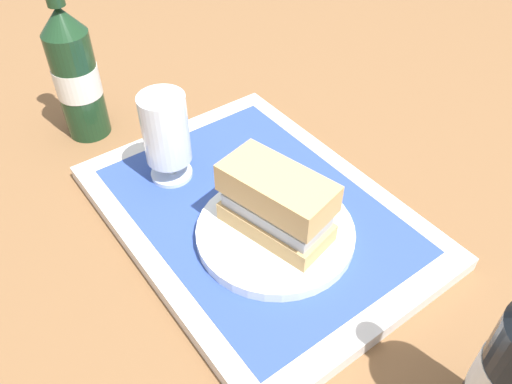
{
  "coord_description": "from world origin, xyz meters",
  "views": [
    {
      "loc": [
        -0.37,
        0.28,
        0.49
      ],
      "look_at": [
        0.0,
        0.0,
        0.05
      ],
      "focal_mm": 36.15,
      "sensor_mm": 36.0,
      "label": 1
    }
  ],
  "objects": [
    {
      "name": "plate",
      "position": [
        -0.05,
        0.01,
        0.03
      ],
      "size": [
        0.19,
        0.19,
        0.01
      ],
      "primitive_type": "cylinder",
      "color": "white",
      "rests_on": "placemat"
    },
    {
      "name": "beer_bottle",
      "position": [
        0.31,
        0.09,
        0.1
      ],
      "size": [
        0.07,
        0.07,
        0.27
      ],
      "color": "#19381E",
      "rests_on": "ground_plane"
    },
    {
      "name": "placemat",
      "position": [
        0.0,
        0.0,
        0.02
      ],
      "size": [
        0.38,
        0.27,
        0.0
      ],
      "primitive_type": "cube",
      "color": "#2D4793",
      "rests_on": "tray"
    },
    {
      "name": "ground_plane",
      "position": [
        0.0,
        0.0,
        0.0
      ],
      "size": [
        3.0,
        3.0,
        0.0
      ],
      "primitive_type": "plane",
      "color": "brown"
    },
    {
      "name": "beer_glass",
      "position": [
        0.12,
        0.05,
        0.09
      ],
      "size": [
        0.06,
        0.06,
        0.12
      ],
      "color": "silver",
      "rests_on": "placemat"
    },
    {
      "name": "tray",
      "position": [
        0.0,
        0.0,
        0.01
      ],
      "size": [
        0.44,
        0.32,
        0.02
      ],
      "primitive_type": "cube",
      "color": "silver",
      "rests_on": "ground_plane"
    },
    {
      "name": "sandwich",
      "position": [
        -0.05,
        0.01,
        0.08
      ],
      "size": [
        0.14,
        0.09,
        0.08
      ],
      "rotation": [
        0.0,
        0.0,
        0.23
      ],
      "color": "tan",
      "rests_on": "plate"
    }
  ]
}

